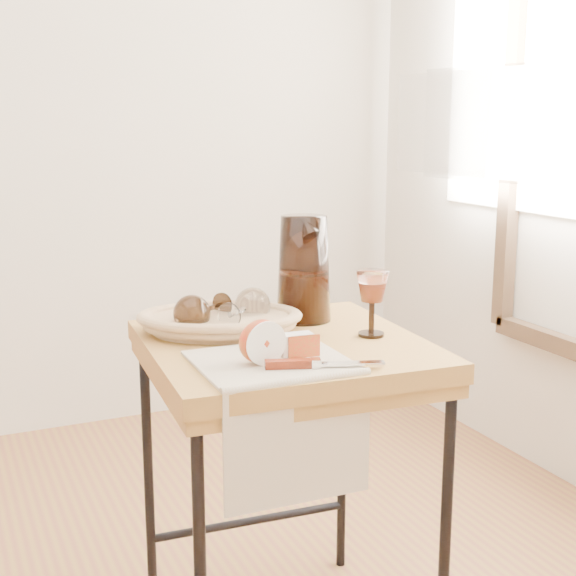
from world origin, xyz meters
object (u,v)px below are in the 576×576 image
goblet_lying_a (205,310)px  tea_towel (271,362)px  apple_half (261,341)px  side_table (284,498)px  wine_goblet (372,303)px  pitcher (304,269)px  table_knife (320,363)px  bread_basket (220,323)px  goblet_lying_b (243,310)px

goblet_lying_a → tea_towel: bearing=68.5°
goblet_lying_a → apple_half: 0.28m
side_table → wine_goblet: 0.49m
pitcher → side_table: bearing=-146.7°
pitcher → table_knife: bearing=-128.9°
tea_towel → bread_basket: bearing=94.8°
bread_basket → apple_half: size_ratio=3.48×
bread_basket → wine_goblet: size_ratio=2.19×
side_table → table_knife: table_knife is taller
side_table → bread_basket: bearing=132.9°
goblet_lying_b → table_knife: bearing=-122.8°
goblet_lying_a → wine_goblet: (0.33, -0.18, 0.02)m
bread_basket → table_knife: (0.08, -0.34, -0.01)m
apple_half → table_knife: 0.12m
wine_goblet → tea_towel: bearing=-161.6°
tea_towel → apple_half: (-0.02, -0.00, 0.05)m
apple_half → table_knife: apple_half is taller
goblet_lying_b → pitcher: 0.19m
side_table → wine_goblet: bearing=-14.1°
tea_towel → goblet_lying_a: size_ratio=2.18×
goblet_lying_b → wine_goblet: bearing=-69.1°
side_table → apple_half: apple_half is taller
pitcher → apple_half: (-0.23, -0.29, -0.08)m
pitcher → table_knife: size_ratio=1.28×
goblet_lying_a → wine_goblet: 0.37m
bread_basket → table_knife: size_ratio=1.44×
tea_towel → goblet_lying_b: 0.24m
goblet_lying_a → table_knife: 0.37m
goblet_lying_b → pitcher: pitcher is taller
wine_goblet → table_knife: 0.28m
apple_half → side_table: bearing=43.1°
bread_basket → wine_goblet: 0.34m
side_table → apple_half: bearing=-128.4°
apple_half → pitcher: bearing=43.0°
bread_basket → goblet_lying_a: 0.04m
pitcher → apple_half: 0.38m
side_table → goblet_lying_a: 0.46m
side_table → tea_towel: tea_towel is taller
tea_towel → pitcher: pitcher is taller
bread_basket → tea_towel: bearing=-65.1°
pitcher → goblet_lying_a: bearing=165.4°
apple_half → table_knife: bearing=-47.3°
tea_towel → apple_half: apple_half is taller
table_knife → pitcher: bearing=87.7°
side_table → tea_towel: bearing=-122.9°
side_table → goblet_lying_b: 0.44m
apple_half → bread_basket: bearing=79.6°
wine_goblet → apple_half: wine_goblet is taller
pitcher → apple_half: size_ratio=3.09×
bread_basket → apple_half: apple_half is taller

